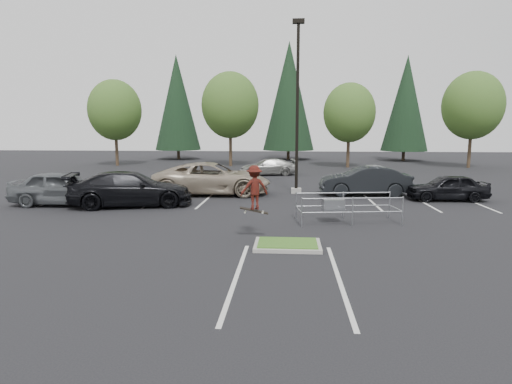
# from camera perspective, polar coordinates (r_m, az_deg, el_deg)

# --- Properties ---
(ground) EXTENTS (120.00, 120.00, 0.00)m
(ground) POSITION_cam_1_polar(r_m,az_deg,el_deg) (14.37, 4.22, -7.31)
(ground) COLOR black
(ground) RESTS_ON ground
(grass_median) EXTENTS (2.20, 1.60, 0.16)m
(grass_median) POSITION_cam_1_polar(r_m,az_deg,el_deg) (14.35, 4.22, -7.01)
(grass_median) COLOR gray
(grass_median) RESTS_ON ground
(stall_lines) EXTENTS (22.62, 17.60, 0.01)m
(stall_lines) POSITION_cam_1_polar(r_m,az_deg,el_deg) (20.28, 0.42, -2.61)
(stall_lines) COLOR silver
(stall_lines) RESTS_ON ground
(light_pole) EXTENTS (0.70, 0.60, 10.12)m
(light_pole) POSITION_cam_1_polar(r_m,az_deg,el_deg) (25.84, 5.51, 9.90)
(light_pole) COLOR gray
(light_pole) RESTS_ON ground
(decid_a) EXTENTS (5.44, 5.44, 8.91)m
(decid_a) POSITION_cam_1_polar(r_m,az_deg,el_deg) (47.44, -18.30, 10.09)
(decid_a) COLOR #38281C
(decid_a) RESTS_ON ground
(decid_b) EXTENTS (5.89, 5.89, 9.64)m
(decid_b) POSITION_cam_1_polar(r_m,az_deg,el_deg) (44.82, -3.47, 11.21)
(decid_b) COLOR #38281C
(decid_b) RESTS_ON ground
(decid_c) EXTENTS (5.12, 5.12, 8.38)m
(decid_c) POSITION_cam_1_polar(r_m,az_deg,el_deg) (44.10, 12.31, 10.05)
(decid_c) COLOR #38281C
(decid_c) RESTS_ON ground
(decid_d) EXTENTS (5.76, 5.76, 9.43)m
(decid_d) POSITION_cam_1_polar(r_m,az_deg,el_deg) (47.73, 26.89, 10.00)
(decid_d) COLOR #38281C
(decid_d) RESTS_ON ground
(conif_a) EXTENTS (5.72, 5.72, 13.00)m
(conif_a) POSITION_cam_1_polar(r_m,az_deg,el_deg) (55.71, -10.47, 11.64)
(conif_a) COLOR #38281C
(conif_a) RESTS_ON ground
(conif_b) EXTENTS (6.38, 6.38, 14.50)m
(conif_b) POSITION_cam_1_polar(r_m,az_deg,el_deg) (54.47, 4.40, 12.62)
(conif_b) COLOR #38281C
(conif_b) RESTS_ON ground
(conif_c) EXTENTS (5.50, 5.50, 12.50)m
(conif_c) POSITION_cam_1_polar(r_m,az_deg,el_deg) (55.22, 19.36, 11.07)
(conif_c) COLOR #38281C
(conif_c) RESTS_ON ground
(cart_corral) EXTENTS (4.35, 2.06, 1.19)m
(cart_corral) POSITION_cam_1_polar(r_m,az_deg,el_deg) (18.16, 10.69, -1.69)
(cart_corral) COLOR gray
(cart_corral) RESTS_ON ground
(skateboarder) EXTENTS (1.16, 0.94, 1.73)m
(skateboarder) POSITION_cam_1_polar(r_m,az_deg,el_deg) (15.02, -0.28, 0.56)
(skateboarder) COLOR black
(skateboarder) RESTS_ON ground
(car_l_tan) EXTENTS (7.02, 3.54, 1.91)m
(car_l_tan) POSITION_cam_1_polar(r_m,az_deg,el_deg) (25.57, -5.84, 1.81)
(car_l_tan) COLOR gray
(car_l_tan) RESTS_ON ground
(car_l_black) EXTENTS (6.49, 3.92, 1.76)m
(car_l_black) POSITION_cam_1_polar(r_m,az_deg,el_deg) (22.51, -16.53, 0.41)
(car_l_black) COLOR black
(car_l_black) RESTS_ON ground
(car_l_grey) EXTENTS (5.18, 2.14, 1.76)m
(car_l_grey) POSITION_cam_1_polar(r_m,az_deg,el_deg) (23.98, -24.37, 0.47)
(car_l_grey) COLOR #515559
(car_l_grey) RESTS_ON ground
(car_r_charc) EXTENTS (5.27, 1.98, 1.72)m
(car_r_charc) POSITION_cam_1_polar(r_m,az_deg,el_deg) (25.91, 14.30, 1.47)
(car_r_charc) COLOR black
(car_r_charc) RESTS_ON ground
(car_r_black) EXTENTS (4.27, 1.83, 1.44)m
(car_r_black) POSITION_cam_1_polar(r_m,az_deg,el_deg) (25.50, 24.17, 0.56)
(car_r_black) COLOR black
(car_r_black) RESTS_ON ground
(car_far_silver) EXTENTS (5.02, 2.74, 1.38)m
(car_far_silver) POSITION_cam_1_polar(r_m,az_deg,el_deg) (36.01, 1.69, 3.36)
(car_far_silver) COLOR gray
(car_far_silver) RESTS_ON ground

